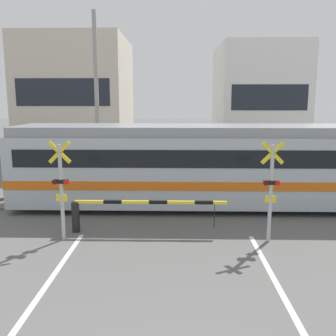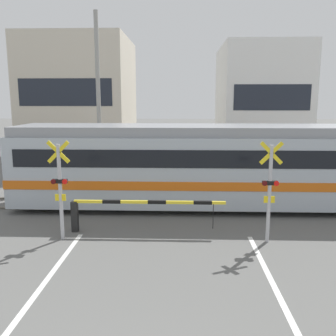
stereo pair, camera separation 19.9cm
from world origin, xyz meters
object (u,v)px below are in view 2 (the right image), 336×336
object	(u,v)px
crossing_barrier_far	(201,173)
crossing_barrier_near	(120,208)
crossing_signal_right	(270,188)
commuter_train	(285,164)
pedestrian	(167,156)
crossing_signal_left	(60,186)

from	to	relation	value
crossing_barrier_far	crossing_barrier_near	bearing A→B (deg)	-115.94
crossing_barrier_far	crossing_signal_right	size ratio (longest dim) A/B	1.63
commuter_train	crossing_barrier_near	world-z (taller)	commuter_train
commuter_train	pedestrian	world-z (taller)	commuter_train
crossing_signal_left	crossing_barrier_near	bearing A→B (deg)	21.91
commuter_train	crossing_signal_right	xyz separation A→B (m)	(-1.46, -3.76, -0.06)
pedestrian	commuter_train	bearing A→B (deg)	-53.84
crossing_signal_left	pedestrian	distance (m)	10.78
commuter_train	crossing_barrier_far	world-z (taller)	commuter_train
pedestrian	crossing_signal_right	bearing A→B (deg)	-71.96
pedestrian	crossing_signal_left	bearing A→B (deg)	-105.10
crossing_barrier_near	crossing_signal_right	distance (m)	4.64
crossing_signal_left	crossing_signal_right	distance (m)	6.19
pedestrian	crossing_barrier_far	bearing A→B (deg)	-66.41
crossing_signal_left	crossing_signal_right	xyz separation A→B (m)	(6.19, 0.00, 0.00)
crossing_barrier_far	pedestrian	world-z (taller)	pedestrian
crossing_barrier_near	crossing_signal_left	size ratio (longest dim) A/B	1.63
crossing_signal_right	commuter_train	bearing A→B (deg)	68.75
crossing_signal_right	pedestrian	distance (m)	10.94
crossing_signal_right	pedestrian	bearing A→B (deg)	108.04
commuter_train	pedestrian	xyz separation A→B (m)	(-4.84, 6.63, -0.72)
crossing_signal_right	crossing_barrier_far	bearing A→B (deg)	104.52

